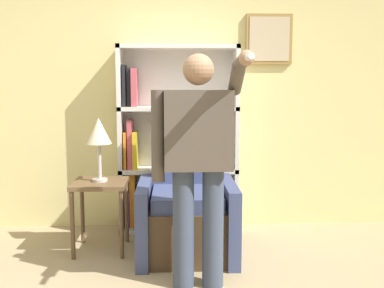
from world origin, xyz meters
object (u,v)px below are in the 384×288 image
bookcase (169,143)px  person_standing (198,156)px  armchair (187,209)px  table_lamp (99,134)px  side_table (100,193)px

bookcase → person_standing: bookcase is taller
armchair → table_lamp: armchair is taller
armchair → side_table: bearing=174.6°
person_standing → side_table: (-0.80, 0.75, -0.44)m
armchair → person_standing: bearing=-85.0°
table_lamp → armchair: bearing=-5.4°
bookcase → armchair: size_ratio=1.48×
armchair → person_standing: person_standing is taller
bookcase → person_standing: (0.22, -1.32, 0.08)m
armchair → side_table: 0.75m
bookcase → armchair: (0.16, -0.64, -0.49)m
armchair → person_standing: 0.89m
bookcase → armchair: bookcase is taller
armchair → table_lamp: (-0.74, 0.07, 0.64)m
side_table → armchair: bearing=-5.4°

